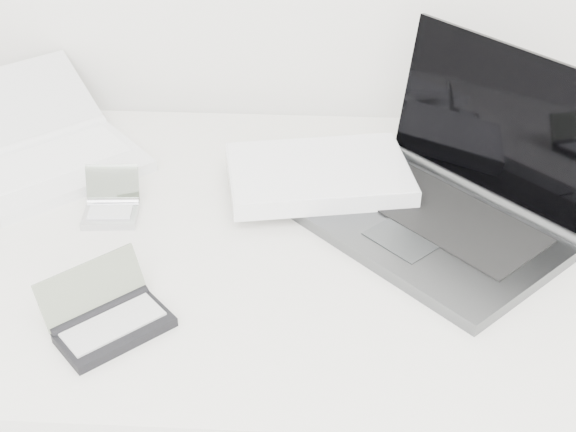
{
  "coord_description": "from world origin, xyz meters",
  "views": [
    {
      "loc": [
        0.02,
        0.52,
        1.48
      ],
      "look_at": [
        -0.03,
        1.51,
        0.79
      ],
      "focal_mm": 50.0,
      "sensor_mm": 36.0,
      "label": 1
    }
  ],
  "objects_px": {
    "netbook_open_white": "(44,150)",
    "palmtop_charcoal": "(109,319)",
    "desk": "(308,257)",
    "laptop_large": "(401,189)"
  },
  "relations": [
    {
      "from": "netbook_open_white",
      "to": "palmtop_charcoal",
      "type": "distance_m",
      "value": 0.48
    },
    {
      "from": "desk",
      "to": "palmtop_charcoal",
      "type": "xyz_separation_m",
      "value": [
        -0.26,
        -0.23,
        0.06
      ]
    },
    {
      "from": "laptop_large",
      "to": "palmtop_charcoal",
      "type": "xyz_separation_m",
      "value": [
        -0.41,
        -0.3,
        -0.03
      ]
    },
    {
      "from": "desk",
      "to": "laptop_large",
      "type": "xyz_separation_m",
      "value": [
        0.15,
        0.07,
        0.09
      ]
    },
    {
      "from": "laptop_large",
      "to": "desk",
      "type": "bearing_deg",
      "value": -109.0
    },
    {
      "from": "netbook_open_white",
      "to": "desk",
      "type": "bearing_deg",
      "value": -62.99
    },
    {
      "from": "laptop_large",
      "to": "palmtop_charcoal",
      "type": "relative_size",
      "value": 3.26
    },
    {
      "from": "laptop_large",
      "to": "netbook_open_white",
      "type": "xyz_separation_m",
      "value": [
        -0.63,
        0.12,
        -0.02
      ]
    },
    {
      "from": "desk",
      "to": "netbook_open_white",
      "type": "bearing_deg",
      "value": 157.88
    },
    {
      "from": "laptop_large",
      "to": "netbook_open_white",
      "type": "height_order",
      "value": "laptop_large"
    }
  ]
}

